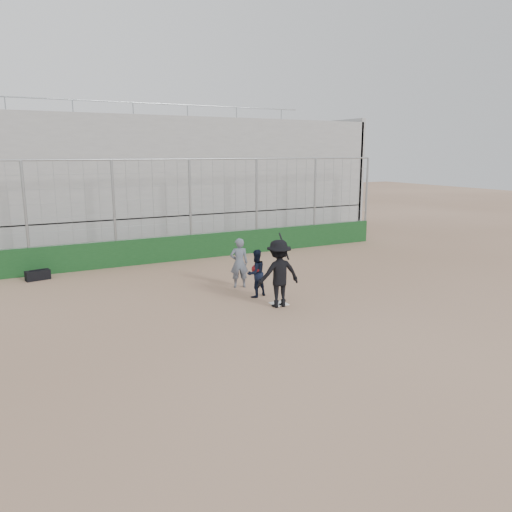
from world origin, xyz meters
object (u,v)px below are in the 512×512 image
catcher_crouched (256,281)px  equipment_bag (38,275)px  batter_at_plate (279,273)px  umpire (239,265)px

catcher_crouched → equipment_bag: catcher_crouched is taller
batter_at_plate → umpire: 2.35m
equipment_bag → umpire: bearing=-35.7°
batter_at_plate → catcher_crouched: (-0.12, 1.12, -0.46)m
catcher_crouched → umpire: size_ratio=0.69×
batter_at_plate → umpire: (-0.09, 2.34, -0.23)m
umpire → equipment_bag: 6.98m
batter_at_plate → catcher_crouched: size_ratio=2.05×
batter_at_plate → equipment_bag: bearing=131.9°
catcher_crouched → umpire: umpire is taller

